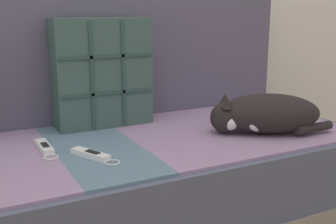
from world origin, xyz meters
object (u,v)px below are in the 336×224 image
throw_pillow_quilted (102,73)px  couch (94,196)px  sleeping_cat (263,115)px  game_remote_near (45,147)px  game_remote_far (92,155)px

throw_pillow_quilted → couch: bearing=-119.6°
sleeping_cat → game_remote_near: 0.80m
sleeping_cat → game_remote_near: bearing=167.0°
throw_pillow_quilted → game_remote_near: 0.41m
game_remote_near → game_remote_far: same height
couch → sleeping_cat: (0.62, -0.18, 0.28)m
game_remote_far → throw_pillow_quilted: bearing=65.5°
couch → sleeping_cat: bearing=-16.5°
sleeping_cat → game_remote_far: size_ratio=2.23×
sleeping_cat → throw_pillow_quilted: bearing=141.5°
throw_pillow_quilted → game_remote_far: 0.45m
couch → game_remote_far: 0.26m
couch → throw_pillow_quilted: (0.12, 0.21, 0.42)m
game_remote_near → throw_pillow_quilted: bearing=37.1°
couch → game_remote_near: 0.27m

